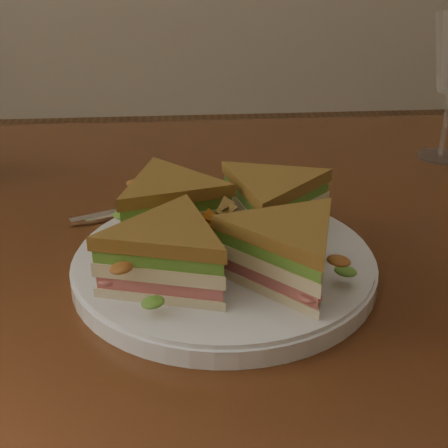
# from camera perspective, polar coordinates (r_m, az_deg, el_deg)

# --- Properties ---
(table) EXTENTS (1.20, 0.80, 0.75)m
(table) POSITION_cam_1_polar(r_m,az_deg,el_deg) (0.69, -4.61, -8.47)
(table) COLOR #3B1C0D
(table) RESTS_ON ground
(plate) EXTENTS (0.27, 0.27, 0.02)m
(plate) POSITION_cam_1_polar(r_m,az_deg,el_deg) (0.56, -0.00, -3.83)
(plate) COLOR white
(plate) RESTS_ON table
(sandwich_wedges) EXTENTS (0.27, 0.27, 0.06)m
(sandwich_wedges) POSITION_cam_1_polar(r_m,az_deg,el_deg) (0.55, -0.00, -0.47)
(sandwich_wedges) COLOR beige
(sandwich_wedges) RESTS_ON plate
(crisps_mound) EXTENTS (0.09, 0.09, 0.05)m
(crisps_mound) POSITION_cam_1_polar(r_m,az_deg,el_deg) (0.55, -0.00, -0.84)
(crisps_mound) COLOR #C06918
(crisps_mound) RESTS_ON plate
(spoon) EXTENTS (0.18, 0.04, 0.01)m
(spoon) POSITION_cam_1_polar(r_m,az_deg,el_deg) (0.70, -5.45, 2.04)
(spoon) COLOR silver
(spoon) RESTS_ON table
(knife) EXTENTS (0.20, 0.10, 0.00)m
(knife) POSITION_cam_1_polar(r_m,az_deg,el_deg) (0.70, -5.95, 1.68)
(knife) COLOR silver
(knife) RESTS_ON table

